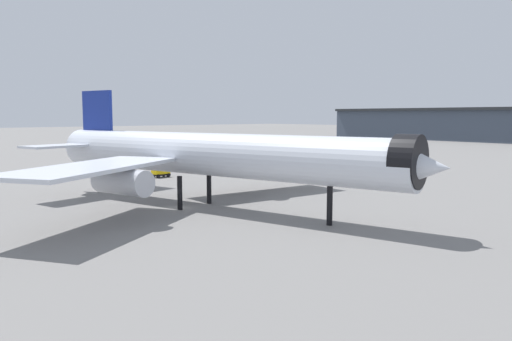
# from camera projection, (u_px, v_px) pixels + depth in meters

# --- Properties ---
(ground) EXTENTS (900.00, 900.00, 0.00)m
(ground) POSITION_uv_depth(u_px,v_px,m) (179.00, 209.00, 61.84)
(ground) COLOR slate
(airliner_near_gate) EXTENTS (56.25, 50.64, 14.81)m
(airliner_near_gate) POSITION_uv_depth(u_px,v_px,m) (207.00, 155.00, 61.30)
(airliner_near_gate) COLOR silver
(airliner_near_gate) RESTS_ON ground
(baggage_tug_wing) EXTENTS (2.02, 3.27, 1.85)m
(baggage_tug_wing) POSITION_uv_depth(u_px,v_px,m) (160.00, 172.00, 92.85)
(baggage_tug_wing) COLOR black
(baggage_tug_wing) RESTS_ON ground
(traffic_cone_near_nose) EXTENTS (0.52, 0.52, 0.65)m
(traffic_cone_near_nose) POSITION_uv_depth(u_px,v_px,m) (415.00, 189.00, 76.46)
(traffic_cone_near_nose) COLOR #F2600C
(traffic_cone_near_nose) RESTS_ON ground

